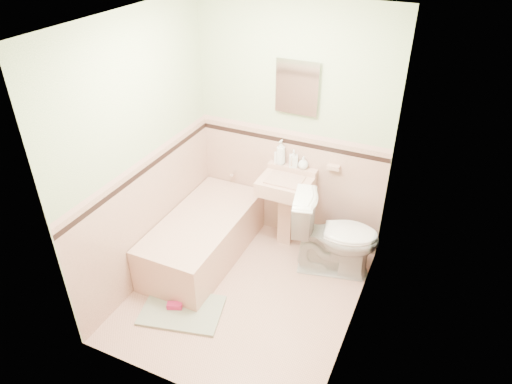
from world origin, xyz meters
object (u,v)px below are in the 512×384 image
at_px(soap_bottle_mid, 293,158).
at_px(soap_bottle_left, 281,152).
at_px(bathtub, 204,238).
at_px(toilet, 335,235).
at_px(shoe, 175,306).
at_px(medicine_cabinet, 297,87).
at_px(bucket, 326,246).
at_px(sink, 285,213).
at_px(soap_bottle_right, 303,163).

bearing_deg(soap_bottle_mid, soap_bottle_left, 180.00).
xyz_separation_m(bathtub, toilet, (1.28, 0.36, 0.20)).
bearing_deg(soap_bottle_left, bathtub, -127.58).
bearing_deg(soap_bottle_mid, shoe, -110.05).
bearing_deg(medicine_cabinet, bucket, -23.88).
height_order(bathtub, sink, sink).
height_order(medicine_cabinet, shoe, medicine_cabinet).
relative_size(sink, shoe, 6.02).
bearing_deg(sink, soap_bottle_right, 58.05).
height_order(sink, soap_bottle_mid, soap_bottle_mid).
xyz_separation_m(soap_bottle_left, soap_bottle_mid, (0.14, 0.00, -0.04)).
distance_m(sink, soap_bottle_left, 0.64).
height_order(bathtub, soap_bottle_left, soap_bottle_left).
height_order(medicine_cabinet, soap_bottle_left, medicine_cabinet).
bearing_deg(bathtub, sink, 37.93).
bearing_deg(bucket, shoe, -127.82).
height_order(bathtub, toilet, toilet).
distance_m(soap_bottle_right, shoe, 1.86).
relative_size(medicine_cabinet, soap_bottle_left, 1.71).
bearing_deg(sink, soap_bottle_left, 126.60).
xyz_separation_m(soap_bottle_right, toilet, (0.48, -0.35, -0.52)).
height_order(bathtub, medicine_cabinet, medicine_cabinet).
height_order(soap_bottle_right, shoe, soap_bottle_right).
distance_m(soap_bottle_left, shoe, 1.82).
xyz_separation_m(bathtub, soap_bottle_mid, (0.69, 0.71, 0.74)).
distance_m(bathtub, soap_bottle_right, 1.28).
relative_size(soap_bottle_mid, soap_bottle_right, 1.39).
bearing_deg(shoe, soap_bottle_left, 52.61).
height_order(soap_bottle_left, soap_bottle_right, soap_bottle_left).
xyz_separation_m(soap_bottle_right, bucket, (0.37, -0.18, -0.81)).
bearing_deg(soap_bottle_right, soap_bottle_left, 180.00).
bearing_deg(toilet, soap_bottle_mid, 46.51).
xyz_separation_m(soap_bottle_mid, toilet, (0.59, -0.35, -0.54)).
xyz_separation_m(medicine_cabinet, toilet, (0.60, -0.38, -1.28)).
distance_m(soap_bottle_left, bucket, 1.08).
distance_m(soap_bottle_mid, toilet, 0.88).
bearing_deg(shoe, bathtub, 77.89).
xyz_separation_m(bathtub, soap_bottle_right, (0.79, 0.71, 0.71)).
xyz_separation_m(bathtub, sink, (0.68, 0.53, 0.18)).
relative_size(sink, soap_bottle_mid, 4.43).
relative_size(bathtub, bucket, 5.80).
relative_size(bathtub, soap_bottle_right, 11.27).
bearing_deg(medicine_cabinet, shoe, -109.50).
distance_m(medicine_cabinet, soap_bottle_mid, 0.74).
distance_m(bathtub, toilet, 1.34).
height_order(bathtub, bucket, bathtub).
distance_m(soap_bottle_left, soap_bottle_mid, 0.14).
distance_m(soap_bottle_mid, shoe, 1.83).
bearing_deg(soap_bottle_right, soap_bottle_mid, 180.00).
bearing_deg(toilet, bathtub, 92.91).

